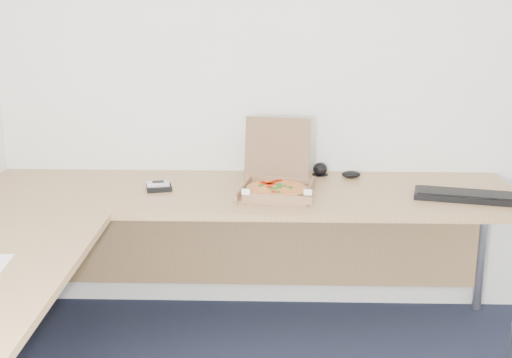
{
  "coord_description": "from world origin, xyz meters",
  "views": [
    {
      "loc": [
        -0.36,
        -1.67,
        1.66
      ],
      "look_at": [
        -0.45,
        1.28,
        0.82
      ],
      "focal_mm": 48.8,
      "sensor_mm": 36.0,
      "label": 1
    }
  ],
  "objects_px": {
    "desk": "(162,227)",
    "wallet": "(159,188)",
    "pizza_box": "(277,185)",
    "drinking_glass": "(288,166)",
    "keyboard": "(464,196)"
  },
  "relations": [
    {
      "from": "pizza_box",
      "to": "drinking_glass",
      "type": "xyz_separation_m",
      "value": [
        0.06,
        0.22,
        0.03
      ]
    },
    {
      "from": "desk",
      "to": "pizza_box",
      "type": "height_order",
      "value": "pizza_box"
    },
    {
      "from": "desk",
      "to": "wallet",
      "type": "bearing_deg",
      "value": 100.59
    },
    {
      "from": "drinking_glass",
      "to": "desk",
      "type": "bearing_deg",
      "value": -130.37
    },
    {
      "from": "drinking_glass",
      "to": "wallet",
      "type": "bearing_deg",
      "value": -162.55
    },
    {
      "from": "desk",
      "to": "drinking_glass",
      "type": "height_order",
      "value": "drinking_glass"
    },
    {
      "from": "pizza_box",
      "to": "drinking_glass",
      "type": "height_order",
      "value": "pizza_box"
    },
    {
      "from": "desk",
      "to": "drinking_glass",
      "type": "distance_m",
      "value": 0.81
    },
    {
      "from": "desk",
      "to": "pizza_box",
      "type": "bearing_deg",
      "value": 39.94
    },
    {
      "from": "desk",
      "to": "drinking_glass",
      "type": "relative_size",
      "value": 18.59
    },
    {
      "from": "desk",
      "to": "pizza_box",
      "type": "distance_m",
      "value": 0.61
    },
    {
      "from": "pizza_box",
      "to": "wallet",
      "type": "xyz_separation_m",
      "value": [
        -0.55,
        0.03,
        -0.03
      ]
    },
    {
      "from": "pizza_box",
      "to": "drinking_glass",
      "type": "bearing_deg",
      "value": 86.22
    },
    {
      "from": "keyboard",
      "to": "wallet",
      "type": "bearing_deg",
      "value": -171.0
    },
    {
      "from": "pizza_box",
      "to": "wallet",
      "type": "relative_size",
      "value": 3.16
    }
  ]
}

